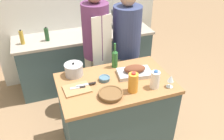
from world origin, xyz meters
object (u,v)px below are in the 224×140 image
object	(u,v)px
mixing_bowl	(104,78)
wine_glass_left	(171,79)
person_cook_aproned	(96,47)
condiment_bottle_short	(47,34)
stock_pot	(74,70)
stand_mixer	(117,20)
condiment_bottle_tall	(123,26)
condiment_bottle_extra	(22,37)
juice_jug	(133,83)
knife_paring	(78,87)
person_cook_guest	(126,47)
knife_chef	(87,84)
milk_jug	(155,80)
roasting_pan	(134,71)
wine_bottle_green	(115,58)
wicker_basket	(111,94)
cutting_board	(77,89)

from	to	relation	value
mixing_bowl	wine_glass_left	size ratio (longest dim) A/B	0.89
person_cook_aproned	condiment_bottle_short	bearing A→B (deg)	120.86
stock_pot	mixing_bowl	size ratio (longest dim) A/B	1.67
stand_mixer	condiment_bottle_tall	bearing A→B (deg)	-80.24
condiment_bottle_short	condiment_bottle_extra	distance (m)	0.35
juice_jug	knife_paring	distance (m)	0.57
person_cook_guest	stand_mixer	bearing A→B (deg)	79.02
mixing_bowl	knife_chef	world-z (taller)	mixing_bowl
wine_glass_left	mixing_bowl	bearing A→B (deg)	150.54
milk_jug	condiment_bottle_short	xyz separation A→B (m)	(-0.91, 1.59, -0.03)
roasting_pan	wine_bottle_green	bearing A→B (deg)	121.90
roasting_pan	knife_paring	distance (m)	0.66
stock_pot	roasting_pan	bearing A→B (deg)	-19.34
condiment_bottle_tall	condiment_bottle_extra	size ratio (longest dim) A/B	0.94
stock_pot	knife_chef	xyz separation A→B (m)	(0.08, -0.25, -0.05)
mixing_bowl	stand_mixer	xyz separation A→B (m)	(0.69, 1.44, 0.07)
wicker_basket	knife_paring	size ratio (longest dim) A/B	1.57
mixing_bowl	person_cook_guest	distance (m)	0.84
cutting_board	juice_jug	size ratio (longest dim) A/B	1.24
cutting_board	condiment_bottle_extra	size ratio (longest dim) A/B	1.30
wicker_basket	person_cook_aproned	world-z (taller)	person_cook_aproned
roasting_pan	person_cook_aproned	distance (m)	0.73
wine_glass_left	roasting_pan	bearing A→B (deg)	127.48
wicker_basket	condiment_bottle_short	world-z (taller)	condiment_bottle_short
person_cook_aproned	condiment_bottle_extra	bearing A→B (deg)	133.85
milk_jug	condiment_bottle_tall	size ratio (longest dim) A/B	1.01
juice_jug	person_cook_aproned	size ratio (longest dim) A/B	0.13
juice_jug	person_cook_guest	world-z (taller)	person_cook_guest
juice_jug	condiment_bottle_short	world-z (taller)	juice_jug
wine_glass_left	person_cook_guest	xyz separation A→B (m)	(-0.08, 0.99, -0.09)
roasting_pan	milk_jug	world-z (taller)	milk_jug
milk_jug	person_cook_guest	distance (m)	0.95
roasting_pan	wine_bottle_green	world-z (taller)	wine_bottle_green
mixing_bowl	wine_bottle_green	size ratio (longest dim) A/B	0.41
wine_bottle_green	condiment_bottle_tall	xyz separation A→B (m)	(0.52, 1.02, -0.05)
knife_paring	condiment_bottle_tall	bearing A→B (deg)	52.09
condiment_bottle_extra	stock_pot	bearing A→B (deg)	-64.51
wine_bottle_green	roasting_pan	bearing A→B (deg)	-58.10
knife_chef	condiment_bottle_tall	xyz separation A→B (m)	(0.93, 1.29, 0.04)
juice_jug	condiment_bottle_short	distance (m)	1.71
mixing_bowl	person_cook_aproned	world-z (taller)	person_cook_aproned
juice_jug	wine_glass_left	distance (m)	0.40
juice_jug	condiment_bottle_tall	world-z (taller)	juice_jug
condiment_bottle_tall	condiment_bottle_extra	bearing A→B (deg)	178.12
cutting_board	juice_jug	world-z (taller)	juice_jug
cutting_board	person_cook_guest	bearing A→B (deg)	40.37
wicker_basket	juice_jug	world-z (taller)	juice_jug
condiment_bottle_extra	juice_jug	bearing A→B (deg)	-57.25
cutting_board	condiment_bottle_tall	distance (m)	1.68
stock_pot	wine_glass_left	distance (m)	1.05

